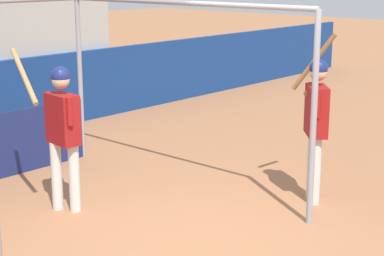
# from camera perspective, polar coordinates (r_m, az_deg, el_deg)

# --- Properties ---
(ground_plane) EXTENTS (60.00, 60.00, 0.00)m
(ground_plane) POSITION_cam_1_polar(r_m,az_deg,el_deg) (6.90, 0.64, -10.13)
(ground_plane) COLOR #9E6642
(player_batter) EXTENTS (0.56, 0.94, 1.91)m
(player_batter) POSITION_cam_1_polar(r_m,az_deg,el_deg) (7.61, -11.51, 0.25)
(player_batter) COLOR silver
(player_batter) RESTS_ON ground
(player_waiting) EXTENTS (0.65, 0.75, 2.06)m
(player_waiting) POSITION_cam_1_polar(r_m,az_deg,el_deg) (7.91, 10.96, 1.04)
(player_waiting) COLOR silver
(player_waiting) RESTS_ON ground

